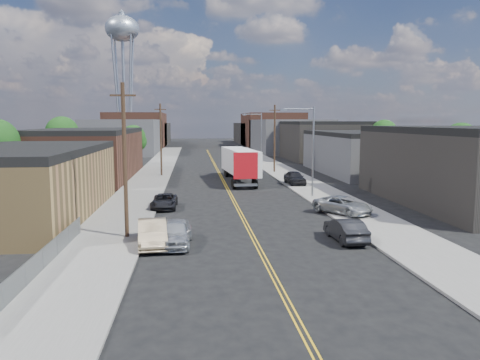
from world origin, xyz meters
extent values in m
plane|color=black|center=(0.00, 60.00, 0.00)|extent=(260.00, 260.00, 0.00)
cube|color=gold|center=(0.00, 45.00, 0.01)|extent=(0.32, 120.00, 0.01)
cube|color=slate|center=(-9.50, 45.00, 0.07)|extent=(5.00, 140.00, 0.15)
cube|color=slate|center=(9.50, 45.00, 0.07)|extent=(5.00, 140.00, 0.15)
cube|color=olive|center=(-18.00, 18.00, 2.50)|extent=(12.00, 22.00, 5.00)
cube|color=black|center=(-18.00, 18.00, 5.30)|extent=(12.00, 22.00, 0.60)
cube|color=#4D2A1F|center=(-18.00, 44.00, 3.00)|extent=(12.00, 26.00, 6.00)
cube|color=black|center=(-18.00, 44.00, 6.30)|extent=(12.00, 26.00, 0.60)
cube|color=black|center=(22.00, 20.00, 3.25)|extent=(14.00, 22.00, 6.50)
cube|color=black|center=(22.00, 20.00, 6.80)|extent=(14.00, 22.00, 0.60)
cube|color=navy|center=(15.20, 20.00, 3.60)|extent=(0.30, 20.00, 0.80)
cube|color=#343437|center=(22.00, 46.00, 2.75)|extent=(14.00, 24.00, 5.50)
cube|color=black|center=(22.00, 46.00, 5.80)|extent=(14.00, 24.00, 0.60)
cube|color=black|center=(22.00, 72.00, 3.50)|extent=(14.00, 22.00, 7.00)
cube|color=black|center=(22.00, 72.00, 7.30)|extent=(14.00, 22.00, 0.60)
cube|color=#343437|center=(-20.00, 95.00, 4.00)|extent=(16.00, 30.00, 8.00)
cube|color=#343437|center=(20.00, 95.00, 4.00)|extent=(16.00, 30.00, 8.00)
cube|color=#4D2A1F|center=(-20.00, 120.00, 5.00)|extent=(16.00, 26.00, 10.00)
cube|color=#4D2A1F|center=(20.00, 120.00, 5.00)|extent=(16.00, 26.00, 10.00)
cube|color=black|center=(-20.00, 140.00, 3.50)|extent=(16.00, 40.00, 7.00)
cube|color=black|center=(20.00, 140.00, 3.50)|extent=(16.00, 40.00, 7.00)
cylinder|color=gray|center=(-22.00, 110.00, 15.00)|extent=(0.80, 0.80, 30.00)
cylinder|color=gray|center=(-23.76, 108.24, 15.00)|extent=(1.94, 1.94, 29.98)
cylinder|color=gray|center=(-20.24, 108.24, 15.00)|extent=(1.94, 1.94, 29.98)
cylinder|color=gray|center=(-23.76, 111.76, 15.00)|extent=(1.94, 1.94, 29.98)
cylinder|color=gray|center=(-20.24, 111.76, 15.00)|extent=(1.94, 1.94, 29.98)
ellipsoid|color=#9EA8B2|center=(-22.00, 110.00, 32.00)|extent=(9.00, 9.00, 6.75)
cylinder|color=#9EA8B2|center=(-22.00, 110.00, 35.60)|extent=(1.60, 1.60, 1.20)
cone|color=#9EA8B2|center=(-22.00, 110.00, 36.50)|extent=(1.80, 1.80, 0.80)
cylinder|color=gray|center=(8.00, 25.00, 4.50)|extent=(0.18, 0.18, 9.00)
cylinder|color=gray|center=(6.50, 25.00, 8.80)|extent=(3.00, 0.12, 0.12)
cube|color=gray|center=(5.00, 25.00, 8.70)|extent=(0.60, 0.25, 0.18)
cylinder|color=gray|center=(8.00, 60.00, 4.50)|extent=(0.18, 0.18, 9.00)
cylinder|color=gray|center=(6.50, 60.00, 8.80)|extent=(3.00, 0.12, 0.12)
cube|color=gray|center=(5.00, 60.00, 8.70)|extent=(0.60, 0.25, 0.18)
cylinder|color=black|center=(-8.20, 10.00, 5.00)|extent=(0.26, 0.26, 10.00)
cube|color=black|center=(-8.20, 10.00, 9.20)|extent=(1.60, 0.12, 0.12)
cylinder|color=black|center=(-8.20, 45.00, 5.00)|extent=(0.26, 0.26, 10.00)
cube|color=black|center=(-8.20, 45.00, 9.20)|extent=(1.60, 0.12, 0.12)
cylinder|color=black|center=(8.20, 48.00, 5.00)|extent=(0.26, 0.26, 10.00)
cube|color=black|center=(8.20, 48.00, 9.20)|extent=(1.60, 0.12, 0.12)
cube|color=slate|center=(-11.50, 3.50, 0.60)|extent=(0.02, 16.00, 1.20)
cube|color=slate|center=(-11.50, 3.50, 1.20)|extent=(0.05, 16.00, 0.05)
sphere|color=#11340E|center=(-23.40, 30.30, 4.68)|extent=(3.74, 3.74, 3.74)
cylinder|color=black|center=(-24.00, 55.00, 2.25)|extent=(0.36, 0.36, 4.50)
sphere|color=#11340E|center=(-24.00, 55.00, 5.85)|extent=(5.04, 5.04, 5.04)
sphere|color=#11340E|center=(-23.40, 55.30, 4.95)|extent=(3.96, 3.96, 3.96)
sphere|color=#11340E|center=(-24.50, 54.60, 5.22)|extent=(3.60, 3.60, 3.60)
cylinder|color=black|center=(-14.00, 62.00, 1.88)|extent=(0.36, 0.36, 3.75)
sphere|color=#11340E|center=(-14.00, 62.00, 4.88)|extent=(4.20, 4.20, 4.20)
sphere|color=#11340E|center=(-13.40, 62.30, 4.12)|extent=(3.30, 3.30, 3.30)
sphere|color=#11340E|center=(-14.50, 61.60, 4.35)|extent=(3.00, 3.00, 3.00)
cylinder|color=black|center=(30.00, 36.00, 2.00)|extent=(0.36, 0.36, 4.00)
sphere|color=#11340E|center=(30.00, 36.00, 5.20)|extent=(4.48, 4.48, 4.48)
sphere|color=#11340E|center=(30.60, 36.30, 4.40)|extent=(3.52, 3.52, 3.52)
sphere|color=#11340E|center=(29.50, 35.60, 4.64)|extent=(3.20, 3.20, 3.20)
cylinder|color=black|center=(30.00, 60.00, 2.12)|extent=(0.36, 0.36, 4.25)
sphere|color=#11340E|center=(30.00, 60.00, 5.53)|extent=(4.76, 4.76, 4.76)
sphere|color=#11340E|center=(30.60, 60.30, 4.68)|extent=(3.74, 3.74, 3.74)
sphere|color=#11340E|center=(29.50, 59.60, 4.93)|extent=(3.40, 3.40, 3.40)
cube|color=silver|center=(1.94, 37.05, 2.72)|extent=(3.79, 12.74, 2.93)
cube|color=maroon|center=(1.94, 30.77, 2.72)|extent=(2.74, 0.36, 2.95)
cube|color=gray|center=(1.94, 30.77, 0.58)|extent=(2.63, 0.82, 0.25)
cube|color=black|center=(1.94, 44.79, 1.62)|extent=(2.89, 3.56, 3.24)
cylinder|color=black|center=(1.94, 32.17, 0.52)|extent=(2.80, 1.28, 1.05)
cylinder|color=black|center=(1.94, 44.79, 0.52)|extent=(2.70, 1.27, 1.05)
imported|color=#B6BABC|center=(-5.00, 7.94, 0.80)|extent=(2.14, 4.81, 1.61)
imported|color=#958162|center=(-6.40, 8.00, 0.80)|extent=(2.17, 4.99, 1.60)
imported|color=black|center=(-6.40, 20.48, 0.64)|extent=(2.23, 4.64, 1.28)
imported|color=black|center=(5.74, 8.00, 0.74)|extent=(1.71, 4.53, 1.47)
imported|color=#A8ACAD|center=(8.20, 16.00, 0.85)|extent=(4.71, 5.48, 1.40)
imported|color=black|center=(8.20, 34.00, 0.93)|extent=(2.16, 4.71, 1.56)
imported|color=black|center=(3.30, 49.24, 0.71)|extent=(2.58, 5.20, 1.42)
camera|label=1|loc=(-3.92, -20.28, 7.58)|focal=35.00mm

